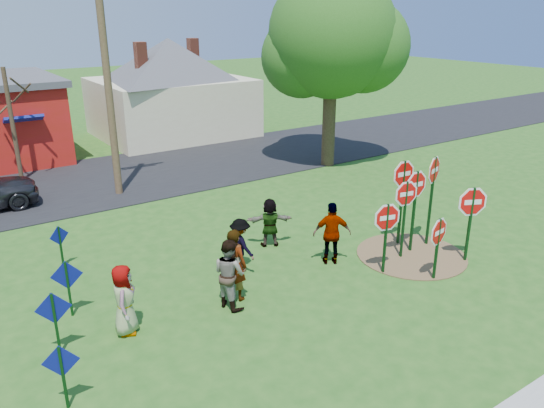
% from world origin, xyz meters
% --- Properties ---
extents(ground, '(120.00, 120.00, 0.00)m').
position_xyz_m(ground, '(0.00, 0.00, 0.00)').
color(ground, '#215217').
rests_on(ground, ground).
extents(road, '(120.00, 7.50, 0.04)m').
position_xyz_m(road, '(0.00, 11.50, 0.02)').
color(road, black).
rests_on(road, ground).
extents(dirt_patch, '(3.20, 3.20, 0.03)m').
position_xyz_m(dirt_patch, '(4.50, -1.00, 0.01)').
color(dirt_patch, brown).
rests_on(dirt_patch, ground).
extents(cream_house, '(9.40, 9.40, 6.50)m').
position_xyz_m(cream_house, '(5.50, 18.00, 2.92)').
color(cream_house, beige).
rests_on(cream_house, ground).
extents(stop_sign_a, '(1.01, 0.29, 2.17)m').
position_xyz_m(stop_sign_a, '(3.00, -1.32, 1.48)').
color(stop_sign_a, '#0E3313').
rests_on(stop_sign_a, ground).
extents(stop_sign_b, '(1.10, 0.08, 2.82)m').
position_xyz_m(stop_sign_b, '(4.80, -0.18, 2.03)').
color(stop_sign_b, '#0E3313').
rests_on(stop_sign_b, ground).
extents(stop_sign_c, '(1.09, 0.07, 2.66)m').
position_xyz_m(stop_sign_c, '(4.70, -0.77, 1.85)').
color(stop_sign_c, '#0E3313').
rests_on(stop_sign_c, ground).
extents(stop_sign_d, '(1.06, 0.37, 2.96)m').
position_xyz_m(stop_sign_d, '(5.49, -0.72, 2.14)').
color(stop_sign_d, '#0E3313').
rests_on(stop_sign_d, ground).
extents(stop_sign_e, '(1.00, 0.19, 1.89)m').
position_xyz_m(stop_sign_e, '(3.87, -2.35, 1.26)').
color(stop_sign_e, '#0E3313').
rests_on(stop_sign_e, ground).
extents(stop_sign_f, '(1.04, 0.51, 2.39)m').
position_xyz_m(stop_sign_f, '(5.52, -2.11, 1.66)').
color(stop_sign_f, '#0E3313').
rests_on(stop_sign_f, ground).
extents(stop_sign_g, '(0.98, 0.21, 2.48)m').
position_xyz_m(stop_sign_g, '(4.14, -0.91, 1.73)').
color(stop_sign_g, '#0E3313').
rests_on(stop_sign_g, ground).
extents(blue_diamond_a, '(0.63, 0.21, 1.33)m').
position_xyz_m(blue_diamond_a, '(-5.60, -1.85, 0.82)').
color(blue_diamond_a, '#0E3313').
rests_on(blue_diamond_a, ground).
extents(blue_diamond_b, '(0.71, 0.17, 1.46)m').
position_xyz_m(blue_diamond_b, '(-5.30, -0.09, 0.91)').
color(blue_diamond_b, '#0E3313').
rests_on(blue_diamond_b, ground).
extents(blue_diamond_c, '(0.71, 0.19, 1.43)m').
position_xyz_m(blue_diamond_c, '(-4.69, 1.30, 0.88)').
color(blue_diamond_c, '#0E3313').
rests_on(blue_diamond_c, ground).
extents(blue_diamond_d, '(0.55, 0.19, 1.27)m').
position_xyz_m(blue_diamond_d, '(-4.22, 3.99, 0.79)').
color(blue_diamond_d, '#0E3313').
rests_on(blue_diamond_d, ground).
extents(person_a, '(0.84, 0.96, 1.66)m').
position_xyz_m(person_a, '(-3.85, -0.12, 0.83)').
color(person_a, '#465C8E').
rests_on(person_a, ground).
extents(person_b, '(0.65, 0.79, 1.87)m').
position_xyz_m(person_b, '(-1.05, -0.19, 0.94)').
color(person_b, '#276E5C').
rests_on(person_b, ground).
extents(person_c, '(0.82, 0.97, 1.77)m').
position_xyz_m(person_c, '(-1.36, -0.44, 0.88)').
color(person_c, '#9B5F3D').
rests_on(person_c, ground).
extents(person_d, '(0.72, 1.07, 1.54)m').
position_xyz_m(person_d, '(-0.17, 1.02, 0.77)').
color(person_d, '#35343A').
rests_on(person_d, ground).
extents(person_e, '(1.15, 0.94, 1.84)m').
position_xyz_m(person_e, '(2.21, -0.04, 0.92)').
color(person_e, '#5A3160').
rests_on(person_e, ground).
extents(person_f, '(1.47, 1.03, 1.52)m').
position_xyz_m(person_f, '(1.44, 1.96, 0.76)').
color(person_f, '#1F5829').
rests_on(person_f, ground).
extents(utility_pole, '(2.21, 0.28, 9.04)m').
position_xyz_m(utility_pole, '(-0.75, 9.36, 4.76)').
color(utility_pole, '#4C3823').
rests_on(utility_pole, ground).
extents(leafy_tree, '(6.08, 5.55, 8.64)m').
position_xyz_m(leafy_tree, '(8.90, 7.95, 5.56)').
color(leafy_tree, '#382819').
rests_on(leafy_tree, ground).
extents(bare_tree_east, '(1.80, 1.80, 4.73)m').
position_xyz_m(bare_tree_east, '(-3.61, 13.31, 3.06)').
color(bare_tree_east, '#382819').
rests_on(bare_tree_east, ground).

